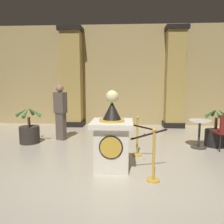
{
  "coord_description": "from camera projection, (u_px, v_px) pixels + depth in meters",
  "views": [
    {
      "loc": [
        0.14,
        -4.24,
        1.84
      ],
      "look_at": [
        -0.14,
        0.28,
        1.2
      ],
      "focal_mm": 36.38,
      "sensor_mm": 36.0,
      "label": 1
    }
  ],
  "objects": [
    {
      "name": "ground_plane",
      "position": [
        118.0,
        174.0,
        4.46
      ],
      "size": [
        11.98,
        11.98,
        0.0
      ],
      "primitive_type": "plane",
      "color": "#B2A893"
    },
    {
      "name": "cafe_table",
      "position": [
        199.0,
        130.0,
        6.15
      ],
      "size": [
        0.6,
        0.6,
        0.76
      ],
      "color": "#332D28",
      "rests_on": "ground_plane"
    },
    {
      "name": "potted_palm_right",
      "position": [
        215.0,
        136.0,
        6.32
      ],
      "size": [
        0.65,
        0.65,
        1.08
      ],
      "color": "black",
      "rests_on": "ground_plane"
    },
    {
      "name": "column_left",
      "position": [
        73.0,
        78.0,
        9.03
      ],
      "size": [
        0.92,
        0.92,
        3.84
      ],
      "color": "black",
      "rests_on": "ground_plane"
    },
    {
      "name": "stanchion_near",
      "position": [
        153.0,
        163.0,
        4.12
      ],
      "size": [
        0.24,
        0.24,
        1.0
      ],
      "color": "gold",
      "rests_on": "ground_plane"
    },
    {
      "name": "column_right",
      "position": [
        174.0,
        78.0,
        8.78
      ],
      "size": [
        0.83,
        0.83,
        3.84
      ],
      "color": "black",
      "rests_on": "ground_plane"
    },
    {
      "name": "velvet_rope",
      "position": [
        145.0,
        130.0,
        4.77
      ],
      "size": [
        0.84,
        0.86,
        0.22
      ],
      "color": "black"
    },
    {
      "name": "back_wall",
      "position": [
        123.0,
        76.0,
        9.21
      ],
      "size": [
        11.98,
        0.16,
        4.0
      ],
      "primitive_type": "cube",
      "color": "tan",
      "rests_on": "ground_plane"
    },
    {
      "name": "bystander_guest",
      "position": [
        61.0,
        111.0,
        6.92
      ],
      "size": [
        0.42,
        0.34,
        1.7
      ],
      "color": "brown",
      "rests_on": "ground_plane"
    },
    {
      "name": "potted_palm_left",
      "position": [
        29.0,
        133.0,
        6.65
      ],
      "size": [
        0.78,
        0.78,
        1.08
      ],
      "color": "#2D2823",
      "rests_on": "ground_plane"
    },
    {
      "name": "stanchion_far",
      "position": [
        137.0,
        142.0,
        5.54
      ],
      "size": [
        0.24,
        0.24,
        0.98
      ],
      "color": "gold",
      "rests_on": "ground_plane"
    },
    {
      "name": "pedestal_clock",
      "position": [
        112.0,
        139.0,
        4.65
      ],
      "size": [
        0.85,
        0.85,
        1.64
      ],
      "color": "silver",
      "rests_on": "ground_plane"
    }
  ]
}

